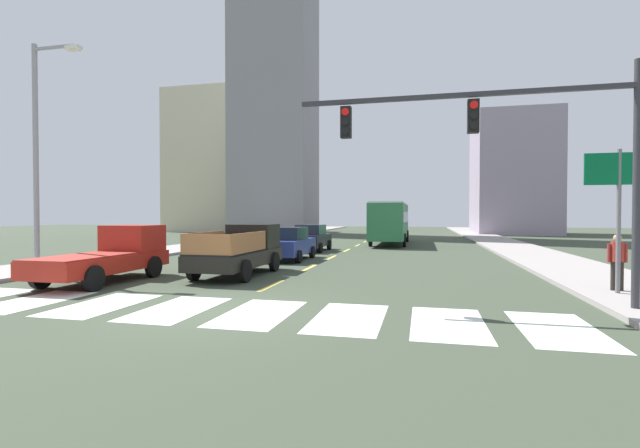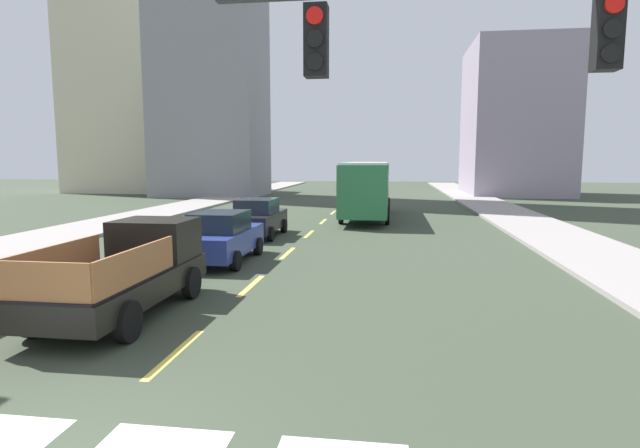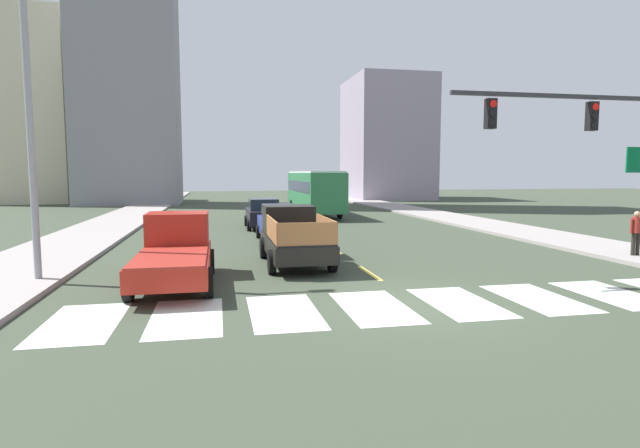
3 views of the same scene
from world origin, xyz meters
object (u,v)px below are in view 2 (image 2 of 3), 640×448
object	(u,v)px
pickup_stakebed	(131,270)
sedan_near_right	(258,218)
sedan_mid	(221,237)
city_bus	(367,185)

from	to	relation	value
pickup_stakebed	sedan_near_right	world-z (taller)	pickup_stakebed
pickup_stakebed	sedan_near_right	size ratio (longest dim) A/B	1.18
sedan_mid	sedan_near_right	bearing A→B (deg)	93.53
city_bus	sedan_mid	distance (m)	14.59
city_bus	sedan_near_right	world-z (taller)	city_bus
pickup_stakebed	city_bus	size ratio (longest dim) A/B	0.48
sedan_near_right	sedan_mid	xyz separation A→B (m)	(0.28, -5.85, 0.00)
city_bus	sedan_near_right	bearing A→B (deg)	-121.01
sedan_near_right	pickup_stakebed	bearing A→B (deg)	-88.04
sedan_mid	pickup_stakebed	bearing A→B (deg)	-91.35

